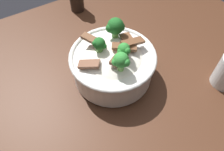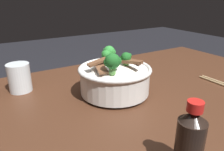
{
  "view_description": "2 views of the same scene",
  "coord_description": "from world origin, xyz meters",
  "views": [
    {
      "loc": [
        0.13,
        0.36,
        1.27
      ],
      "look_at": [
        -0.04,
        0.08,
        0.83
      ],
      "focal_mm": 34.55,
      "sensor_mm": 36.0,
      "label": 1
    },
    {
      "loc": [
        -0.4,
        -0.48,
        1.07
      ],
      "look_at": [
        -0.09,
        0.03,
        0.84
      ],
      "focal_mm": 34.48,
      "sensor_mm": 36.0,
      "label": 2
    }
  ],
  "objects": [
    {
      "name": "dining_table",
      "position": [
        0.0,
        0.0,
        0.68
      ],
      "size": [
        1.25,
        0.77,
        0.77
      ],
      "color": "#472819",
      "rests_on": "ground"
    },
    {
      "name": "rice_bowl",
      "position": [
        -0.07,
        0.04,
        0.83
      ],
      "size": [
        0.23,
        0.23,
        0.15
      ],
      "color": "white",
      "rests_on": "dining_table"
    },
    {
      "name": "drinking_glass",
      "position": [
        -0.32,
        0.23,
        0.81
      ],
      "size": [
        0.07,
        0.07,
        0.09
      ],
      "color": "white",
      "rests_on": "dining_table"
    },
    {
      "name": "soy_sauce_bottle",
      "position": [
        -0.12,
        -0.29,
        0.83
      ],
      "size": [
        0.05,
        0.05,
        0.14
      ],
      "color": "black",
      "rests_on": "dining_table"
    }
  ]
}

